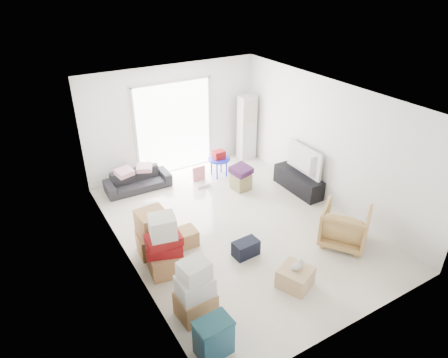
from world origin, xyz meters
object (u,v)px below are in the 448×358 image
at_px(tv_console, 298,182).
at_px(wood_crate, 295,277).
at_px(storage_bins, 214,337).
at_px(sofa, 137,178).
at_px(ottoman, 241,181).
at_px(armchair, 345,224).
at_px(television, 299,170).
at_px(kids_table, 219,158).
at_px(ac_tower, 247,128).

height_order(tv_console, wood_crate, tv_console).
distance_m(storage_bins, wood_crate, 1.87).
bearing_deg(sofa, ottoman, -29.23).
xyz_separation_m(tv_console, wood_crate, (-2.09, -2.44, -0.06)).
bearing_deg(wood_crate, armchair, 15.79).
bearing_deg(wood_crate, tv_console, 49.34).
relative_size(sofa, storage_bins, 2.64).
height_order(television, armchair, armchair).
height_order(sofa, kids_table, kids_table).
bearing_deg(tv_console, ac_tower, 91.34).
distance_m(tv_console, ottoman, 1.34).
relative_size(television, kids_table, 1.68).
xyz_separation_m(kids_table, wood_crate, (-0.87, -4.03, -0.32)).
height_order(ac_tower, sofa, ac_tower).
xyz_separation_m(armchair, ottoman, (-0.55, 2.75, -0.23)).
bearing_deg(armchair, television, -50.32).
bearing_deg(ottoman, television, -33.88).
bearing_deg(wood_crate, television, 49.34).
bearing_deg(kids_table, armchair, -79.51).
bearing_deg(tv_console, sofa, 148.31).
distance_m(tv_console, storage_bins, 4.85).
distance_m(armchair, wood_crate, 1.61).
bearing_deg(tv_console, storage_bins, -143.47).
xyz_separation_m(sofa, kids_table, (1.99, -0.39, 0.19)).
xyz_separation_m(ac_tower, ottoman, (-1.06, -1.39, -0.68)).
relative_size(storage_bins, ottoman, 1.48).
bearing_deg(tv_console, armchair, -105.61).
relative_size(ottoman, kids_table, 0.57).
distance_m(ac_tower, sofa, 3.22).
xyz_separation_m(sofa, ottoman, (2.10, -1.24, -0.10)).
bearing_deg(sofa, kids_table, -9.96).
bearing_deg(ac_tower, television, -88.66).
relative_size(tv_console, kids_table, 2.00).
relative_size(tv_console, sofa, 0.89).
distance_m(sofa, ottoman, 2.44).
xyz_separation_m(ac_tower, wood_crate, (-2.04, -4.57, -0.71)).
bearing_deg(ac_tower, wood_crate, -114.08).
xyz_separation_m(tv_console, television, (0.00, 0.00, 0.30)).
bearing_deg(sofa, television, -30.44).
xyz_separation_m(tv_console, sofa, (-3.22, 1.99, 0.07)).
xyz_separation_m(sofa, storage_bins, (-0.68, -4.87, -0.01)).
height_order(ac_tower, television, ac_tower).
distance_m(kids_table, wood_crate, 4.13).
relative_size(television, armchair, 1.34).
bearing_deg(sofa, ac_tower, 3.97).
relative_size(ac_tower, sofa, 1.15).
relative_size(armchair, ottoman, 2.19).
bearing_deg(kids_table, ottoman, -82.53).
bearing_deg(armchair, ottoman, -23.32).
height_order(sofa, armchair, armchair).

